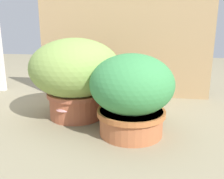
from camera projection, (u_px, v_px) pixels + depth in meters
name	position (u px, v px, depth m)	size (l,w,h in m)	color
ground_plane	(93.00, 119.00, 1.43)	(6.00, 6.00, 0.00)	gray
cardboard_backdrop	(123.00, 49.00, 1.81)	(1.28, 0.03, 0.72)	tan
grass_planter	(75.00, 74.00, 1.40)	(0.52, 0.52, 0.46)	#AB593C
leafy_planter	(132.00, 93.00, 1.18)	(0.41, 0.41, 0.40)	#B5663E
cat	(133.00, 93.00, 1.51)	(0.34, 0.29, 0.32)	tan
mushroom_ornament_pink	(65.00, 107.00, 1.34)	(0.10, 0.10, 0.13)	silver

